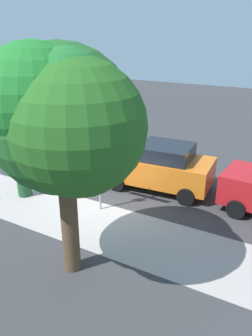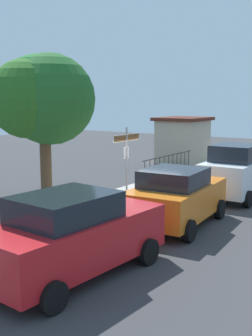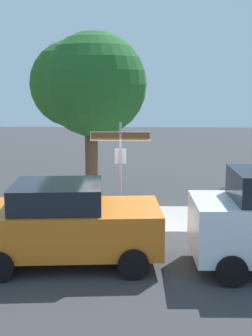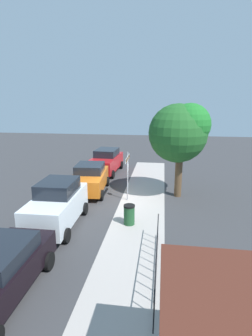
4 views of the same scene
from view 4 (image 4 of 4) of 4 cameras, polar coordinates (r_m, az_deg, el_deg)
ground_plane at (r=15.79m, az=-1.18°, el=-7.10°), size 60.00×60.00×0.00m
sidewalk_strip at (r=13.82m, az=2.88°, el=-10.40°), size 24.00×2.60×0.00m
street_sign at (r=15.25m, az=0.36°, el=0.22°), size 1.63×0.07×2.94m
shade_tree at (r=15.98m, az=12.08°, el=7.94°), size 3.93×3.58×5.68m
car_red at (r=21.58m, az=-4.33°, el=1.52°), size 4.61×2.33×1.92m
car_orange at (r=17.10m, az=-7.91°, el=-2.24°), size 4.18×2.41×1.82m
car_white at (r=12.85m, az=-14.71°, el=-7.68°), size 4.20×2.09×2.17m
iron_fence at (r=9.57m, az=6.62°, el=-19.00°), size 5.15×0.04×1.07m
trash_bin at (r=12.80m, az=0.70°, el=-10.09°), size 0.55×0.55×0.98m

